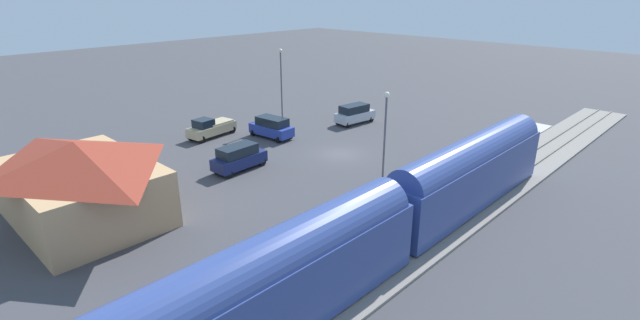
{
  "coord_description": "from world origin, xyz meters",
  "views": [
    {
      "loc": [
        -27.44,
        31.46,
        15.16
      ],
      "look_at": [
        -1.49,
        4.44,
        1.0
      ],
      "focal_mm": 25.98,
      "sensor_mm": 36.0,
      "label": 1
    }
  ],
  "objects_px": {
    "suv_silver": "(355,114)",
    "suv_blue": "(272,127)",
    "pedestrian_waiting_far": "(439,161)",
    "suv_navy": "(239,157)",
    "light_pole_near_platform": "(385,128)",
    "light_pole_lot_center": "(281,78)",
    "pickup_tan": "(211,128)",
    "pedestrian_on_platform": "(422,173)",
    "station_building": "(81,180)"
  },
  "relations": [
    {
      "from": "pedestrian_on_platform",
      "to": "pickup_tan",
      "type": "height_order",
      "value": "pickup_tan"
    },
    {
      "from": "suv_silver",
      "to": "suv_blue",
      "type": "bearing_deg",
      "value": 74.68
    },
    {
      "from": "suv_blue",
      "to": "suv_navy",
      "type": "height_order",
      "value": "same"
    },
    {
      "from": "suv_silver",
      "to": "pickup_tan",
      "type": "height_order",
      "value": "suv_silver"
    },
    {
      "from": "pickup_tan",
      "to": "light_pole_near_platform",
      "type": "height_order",
      "value": "light_pole_near_platform"
    },
    {
      "from": "pedestrian_waiting_far",
      "to": "suv_silver",
      "type": "bearing_deg",
      "value": -25.48
    },
    {
      "from": "pedestrian_on_platform",
      "to": "light_pole_lot_center",
      "type": "xyz_separation_m",
      "value": [
        21.64,
        -4.54,
        4.07
      ]
    },
    {
      "from": "pedestrian_on_platform",
      "to": "suv_blue",
      "type": "xyz_separation_m",
      "value": [
        18.63,
        -0.36,
        -0.13
      ]
    },
    {
      "from": "suv_silver",
      "to": "pedestrian_on_platform",
      "type": "bearing_deg",
      "value": 146.03
    },
    {
      "from": "light_pole_near_platform",
      "to": "suv_silver",
      "type": "bearing_deg",
      "value": -42.9
    },
    {
      "from": "pedestrian_on_platform",
      "to": "pickup_tan",
      "type": "bearing_deg",
      "value": 9.64
    },
    {
      "from": "station_building",
      "to": "suv_silver",
      "type": "relative_size",
      "value": 2.41
    },
    {
      "from": "pedestrian_waiting_far",
      "to": "pickup_tan",
      "type": "xyz_separation_m",
      "value": [
        23.01,
        7.33,
        -0.25
      ]
    },
    {
      "from": "pedestrian_waiting_far",
      "to": "pickup_tan",
      "type": "height_order",
      "value": "pickup_tan"
    },
    {
      "from": "station_building",
      "to": "suv_navy",
      "type": "bearing_deg",
      "value": -90.77
    },
    {
      "from": "station_building",
      "to": "suv_blue",
      "type": "distance_m",
      "value": 21.44
    },
    {
      "from": "pickup_tan",
      "to": "suv_navy",
      "type": "bearing_deg",
      "value": 159.62
    },
    {
      "from": "light_pole_near_platform",
      "to": "light_pole_lot_center",
      "type": "bearing_deg",
      "value": -17.81
    },
    {
      "from": "suv_navy",
      "to": "pedestrian_on_platform",
      "type": "bearing_deg",
      "value": -150.94
    },
    {
      "from": "light_pole_lot_center",
      "to": "pickup_tan",
      "type": "bearing_deg",
      "value": 77.8
    },
    {
      "from": "suv_navy",
      "to": "suv_silver",
      "type": "bearing_deg",
      "value": -83.44
    },
    {
      "from": "suv_blue",
      "to": "light_pole_lot_center",
      "type": "height_order",
      "value": "light_pole_lot_center"
    },
    {
      "from": "station_building",
      "to": "pedestrian_waiting_far",
      "type": "relative_size",
      "value": 7.14
    },
    {
      "from": "station_building",
      "to": "pedestrian_on_platform",
      "type": "bearing_deg",
      "value": -124.12
    },
    {
      "from": "suv_blue",
      "to": "light_pole_near_platform",
      "type": "height_order",
      "value": "light_pole_near_platform"
    },
    {
      "from": "pedestrian_on_platform",
      "to": "suv_navy",
      "type": "height_order",
      "value": "suv_navy"
    },
    {
      "from": "suv_silver",
      "to": "suv_navy",
      "type": "xyz_separation_m",
      "value": [
        -2.1,
        18.27,
        0.0
      ]
    },
    {
      "from": "suv_silver",
      "to": "light_pole_near_platform",
      "type": "bearing_deg",
      "value": 137.1
    },
    {
      "from": "pedestrian_waiting_far",
      "to": "suv_navy",
      "type": "relative_size",
      "value": 0.34
    },
    {
      "from": "suv_blue",
      "to": "pickup_tan",
      "type": "distance_m",
      "value": 6.51
    },
    {
      "from": "light_pole_near_platform",
      "to": "light_pole_lot_center",
      "type": "height_order",
      "value": "light_pole_lot_center"
    },
    {
      "from": "suv_navy",
      "to": "light_pole_near_platform",
      "type": "xyz_separation_m",
      "value": [
        -11.03,
        -6.07,
        3.67
      ]
    },
    {
      "from": "pickup_tan",
      "to": "suv_blue",
      "type": "bearing_deg",
      "value": -138.18
    },
    {
      "from": "pickup_tan",
      "to": "light_pole_lot_center",
      "type": "xyz_separation_m",
      "value": [
        -1.84,
        -8.53,
        4.33
      ]
    },
    {
      "from": "suv_silver",
      "to": "pickup_tan",
      "type": "relative_size",
      "value": 0.9
    },
    {
      "from": "pedestrian_waiting_far",
      "to": "suv_silver",
      "type": "relative_size",
      "value": 0.34
    },
    {
      "from": "pedestrian_waiting_far",
      "to": "light_pole_near_platform",
      "type": "relative_size",
      "value": 0.22
    },
    {
      "from": "suv_silver",
      "to": "station_building",
      "type": "bearing_deg",
      "value": 93.54
    },
    {
      "from": "suv_navy",
      "to": "light_pole_near_platform",
      "type": "bearing_deg",
      "value": -151.18
    },
    {
      "from": "suv_blue",
      "to": "light_pole_lot_center",
      "type": "distance_m",
      "value": 6.65
    },
    {
      "from": "pedestrian_waiting_far",
      "to": "light_pole_near_platform",
      "type": "height_order",
      "value": "light_pole_near_platform"
    },
    {
      "from": "suv_silver",
      "to": "suv_blue",
      "type": "distance_m",
      "value": 10.67
    },
    {
      "from": "pickup_tan",
      "to": "light_pole_near_platform",
      "type": "bearing_deg",
      "value": -173.31
    },
    {
      "from": "pedestrian_waiting_far",
      "to": "station_building",
      "type": "bearing_deg",
      "value": 60.63
    },
    {
      "from": "pedestrian_on_platform",
      "to": "suv_blue",
      "type": "bearing_deg",
      "value": -1.09
    },
    {
      "from": "pedestrian_waiting_far",
      "to": "light_pole_lot_center",
      "type": "xyz_separation_m",
      "value": [
        21.17,
        -1.2,
        4.07
      ]
    },
    {
      "from": "pedestrian_waiting_far",
      "to": "light_pole_lot_center",
      "type": "height_order",
      "value": "light_pole_lot_center"
    },
    {
      "from": "pedestrian_on_platform",
      "to": "light_pole_lot_center",
      "type": "height_order",
      "value": "light_pole_lot_center"
    },
    {
      "from": "pedestrian_on_platform",
      "to": "suv_blue",
      "type": "relative_size",
      "value": 0.34
    },
    {
      "from": "station_building",
      "to": "pickup_tan",
      "type": "xyz_separation_m",
      "value": [
        9.6,
        -16.49,
        -1.88
      ]
    }
  ]
}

